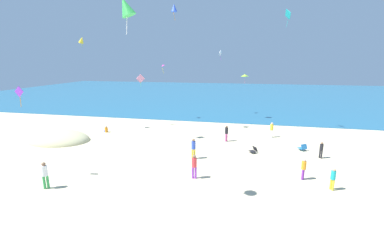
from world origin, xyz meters
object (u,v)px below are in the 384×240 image
object	(u,v)px
kite_blue	(174,8)
kite_pink	(141,79)
person_0	(304,168)
beach_chair_far_right	(254,150)
kite_lime	(245,75)
beach_chair_mid_beach	(303,147)
person_3	(106,130)
person_2	(333,177)
person_8	(193,147)
person_5	(45,174)
kite_white	(221,53)
person_6	(321,149)
kite_yellow	(82,40)
kite_magenta	(163,65)
person_7	(194,165)
kite_teal	(288,14)
kite_green	(126,7)
kite_purple	(19,92)
person_1	(226,132)
person_4	(272,129)

from	to	relation	value
kite_blue	kite_pink	bearing A→B (deg)	163.57
person_0	kite_pink	xyz separation A→B (m)	(-16.12, 11.39, 4.87)
beach_chair_far_right	kite_lime	distance (m)	14.42
beach_chair_mid_beach	person_3	distance (m)	20.29
kite_pink	beach_chair_far_right	bearing A→B (deg)	-27.90
person_2	person_8	xyz separation A→B (m)	(-9.32, 3.28, 0.15)
person_5	kite_pink	xyz separation A→B (m)	(-0.27, 15.92, 4.72)
person_3	kite_white	bearing A→B (deg)	-96.24
person_6	kite_yellow	bearing A→B (deg)	126.12
beach_chair_far_right	kite_magenta	world-z (taller)	kite_magenta
person_7	kite_pink	distance (m)	16.27
person_0	kite_white	size ratio (longest dim) A/B	1.01
person_0	person_6	size ratio (longest dim) A/B	1.07
kite_teal	kite_lime	size ratio (longest dim) A/B	1.47
kite_blue	kite_green	xyz separation A→B (m)	(1.91, -15.15, -2.92)
person_3	kite_green	size ratio (longest dim) A/B	0.42
kite_purple	kite_yellow	world-z (taller)	kite_yellow
person_2	person_7	xyz separation A→B (m)	(-8.58, -0.18, 0.15)
person_1	person_5	size ratio (longest dim) A/B	0.92
person_8	kite_purple	size ratio (longest dim) A/B	1.29
person_0	kite_yellow	distance (m)	24.43
person_1	kite_yellow	xyz separation A→B (m)	(-15.58, 0.88, 9.00)
kite_magenta	kite_lime	bearing A→B (deg)	13.80
kite_green	kite_magenta	distance (m)	21.04
person_7	kite_blue	world-z (taller)	kite_blue
person_2	kite_teal	size ratio (longest dim) A/B	0.78
person_3	person_7	bearing A→B (deg)	179.65
beach_chair_mid_beach	kite_purple	world-z (taller)	kite_purple
person_4	kite_yellow	xyz separation A→B (m)	(-20.06, -1.42, 9.00)
person_5	person_7	size ratio (longest dim) A/B	1.03
person_7	kite_magenta	world-z (taller)	kite_magenta
kite_white	person_1	bearing A→B (deg)	-81.11
kite_blue	kite_green	size ratio (longest dim) A/B	0.95
person_6	kite_yellow	distance (m)	25.43
person_5	kite_white	world-z (taller)	kite_white
person_8	kite_lime	world-z (taller)	kite_lime
kite_white	kite_pink	world-z (taller)	kite_white
beach_chair_far_right	kite_pink	distance (m)	15.77
kite_lime	kite_green	bearing A→B (deg)	-103.61
person_7	person_1	bearing A→B (deg)	-18.65
kite_blue	kite_yellow	world-z (taller)	kite_blue
kite_yellow	beach_chair_far_right	bearing A→B (deg)	-11.45
person_0	kite_magenta	world-z (taller)	kite_magenta
beach_chair_mid_beach	person_4	xyz separation A→B (m)	(-2.33, 3.65, 0.62)
person_1	kite_purple	size ratio (longest dim) A/B	1.22
beach_chair_mid_beach	kite_green	distance (m)	18.32
person_4	kite_magenta	xyz separation A→B (m)	(-13.46, 5.56, 6.29)
person_6	person_8	bearing A→B (deg)	147.56
person_8	person_3	bearing A→B (deg)	-156.55
person_0	person_8	xyz separation A→B (m)	(-7.88, 2.14, 0.12)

